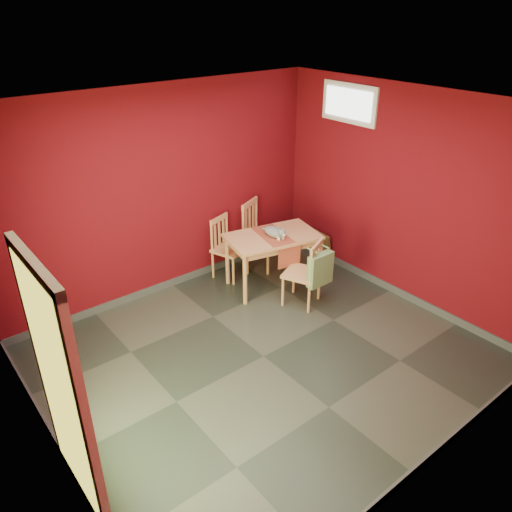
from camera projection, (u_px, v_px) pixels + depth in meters
ground at (264, 356)px, 5.56m from camera, size 4.50×4.50×0.00m
room_shell at (264, 353)px, 5.54m from camera, size 4.50×4.50×4.50m
doorway at (59, 384)px, 3.53m from camera, size 0.06×1.01×2.13m
window at (349, 103)px, 6.41m from camera, size 0.05×0.90×0.50m
outlet_plate at (262, 235)px, 7.69m from camera, size 0.08×0.02×0.12m
dining_table at (273, 242)px, 6.67m from camera, size 1.33×0.95×0.75m
table_runner at (278, 242)px, 6.57m from camera, size 0.47×0.74×0.34m
chair_far_left at (227, 247)px, 7.00m from camera, size 0.52×0.52×0.88m
chair_far_right at (259, 234)px, 7.24m from camera, size 0.61×0.61×0.99m
chair_near at (305, 272)px, 6.33m from camera, size 0.56×0.56×0.90m
tote_bag at (320, 269)px, 6.17m from camera, size 0.36×0.21×0.49m
cat at (274, 230)px, 6.55m from camera, size 0.24×0.39×0.18m
picture_frame at (320, 245)px, 7.58m from camera, size 0.18×0.45×0.44m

